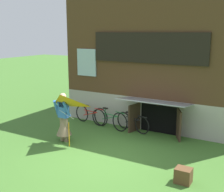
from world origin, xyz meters
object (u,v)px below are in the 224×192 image
object	(u,v)px
bicycle_red	(90,115)
wooden_crate	(183,175)
bicycle_black	(133,122)
person	(64,121)
kite	(60,109)
bicycle_green	(110,119)

from	to	relation	value
bicycle_red	wooden_crate	size ratio (longest dim) A/B	4.07
bicycle_black	bicycle_red	distance (m)	1.92
person	kite	size ratio (longest dim) A/B	1.03
kite	bicycle_red	size ratio (longest dim) A/B	1.01
kite	bicycle_black	distance (m)	3.13
bicycle_green	person	bearing A→B (deg)	-96.23
kite	bicycle_green	bearing A→B (deg)	83.76
kite	bicycle_green	xyz separation A→B (m)	(0.28, 2.57, -0.95)
bicycle_green	wooden_crate	bearing A→B (deg)	-23.59
kite	wooden_crate	xyz separation A→B (m)	(3.99, -0.16, -1.15)
person	bicycle_red	distance (m)	2.16
bicycle_black	wooden_crate	size ratio (longest dim) A/B	3.85
wooden_crate	bicycle_green	bearing A→B (deg)	143.60
kite	wooden_crate	world-z (taller)	kite
bicycle_green	wooden_crate	xyz separation A→B (m)	(3.71, -2.73, -0.19)
bicycle_black	wooden_crate	distance (m)	4.03
kite	person	bearing A→B (deg)	123.01
bicycle_black	bicycle_red	world-z (taller)	bicycle_red
kite	wooden_crate	distance (m)	4.15
person	bicycle_red	world-z (taller)	person
person	wooden_crate	size ratio (longest dim) A/B	4.23
bicycle_green	wooden_crate	size ratio (longest dim) A/B	4.30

